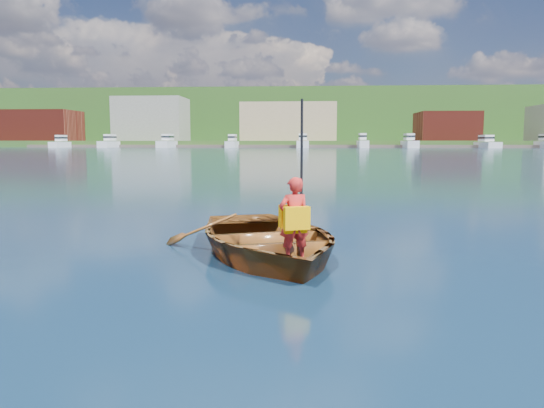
{
  "coord_description": "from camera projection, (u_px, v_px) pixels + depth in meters",
  "views": [
    {
      "loc": [
        1.13,
        -7.79,
        1.69
      ],
      "look_at": [
        0.61,
        -0.07,
        0.77
      ],
      "focal_mm": 35.0,
      "sensor_mm": 36.0,
      "label": 1
    }
  ],
  "objects": [
    {
      "name": "shoreline",
      "position": [
        305.0,
        123.0,
        241.25
      ],
      "size": [
        400.0,
        140.0,
        22.0
      ],
      "color": "#3F5F2A",
      "rests_on": "ground"
    },
    {
      "name": "marina_yachts",
      "position": [
        310.0,
        143.0,
        149.72
      ],
      "size": [
        140.7,
        13.05,
        4.3
      ],
      "color": "white",
      "rests_on": "ground"
    },
    {
      "name": "child_paddler",
      "position": [
        294.0,
        219.0,
        6.99
      ],
      "size": [
        0.48,
        0.43,
        2.15
      ],
      "color": "red",
      "rests_on": "ground"
    },
    {
      "name": "ground",
      "position": [
        232.0,
        254.0,
        7.99
      ],
      "size": [
        600.0,
        600.0,
        0.0
      ],
      "color": "#0D1B41",
      "rests_on": "ground"
    },
    {
      "name": "dock",
      "position": [
        291.0,
        146.0,
        154.85
      ],
      "size": [
        160.05,
        8.12,
        0.8
      ],
      "color": "brown",
      "rests_on": "ground"
    },
    {
      "name": "waterfront_buildings",
      "position": [
        280.0,
        123.0,
        171.11
      ],
      "size": [
        202.0,
        16.0,
        14.0
      ],
      "color": "brown",
      "rests_on": "ground"
    },
    {
      "name": "rowboat",
      "position": [
        266.0,
        239.0,
        7.86
      ],
      "size": [
        3.93,
        4.62,
        0.81
      ],
      "color": "brown",
      "rests_on": "ground"
    },
    {
      "name": "hillside_trees",
      "position": [
        236.0,
        109.0,
        233.73
      ],
      "size": [
        275.92,
        79.46,
        25.74
      ],
      "color": "#382314",
      "rests_on": "ground"
    }
  ]
}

